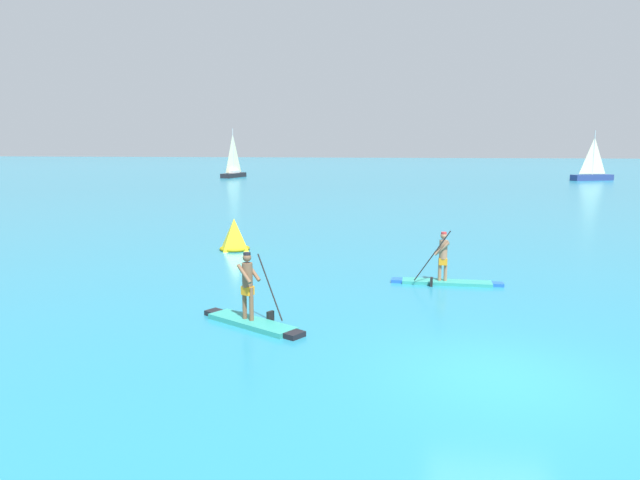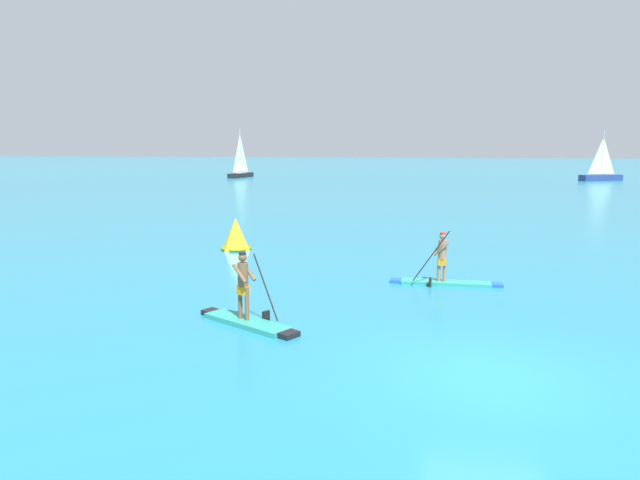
{
  "view_description": "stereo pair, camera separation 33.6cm",
  "coord_description": "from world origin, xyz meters",
  "px_view_note": "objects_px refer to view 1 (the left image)",
  "views": [
    {
      "loc": [
        -1.38,
        -10.94,
        4.38
      ],
      "look_at": [
        -5.3,
        9.53,
        0.98
      ],
      "focal_mm": 32.21,
      "sensor_mm": 36.0,
      "label": 1
    },
    {
      "loc": [
        -1.05,
        -10.88,
        4.38
      ],
      "look_at": [
        -5.3,
        9.53,
        0.98
      ],
      "focal_mm": 32.21,
      "sensor_mm": 36.0,
      "label": 2
    }
  ],
  "objects_px": {
    "race_marker_buoy": "(234,236)",
    "paddleboarder_mid_center": "(445,273)",
    "paddleboarder_near_left": "(251,311)",
    "sailboat_left_horizon": "(234,171)",
    "sailboat_right_horizon": "(592,174)"
  },
  "relations": [
    {
      "from": "sailboat_left_horizon",
      "to": "paddleboarder_mid_center",
      "type": "bearing_deg",
      "value": -146.95
    },
    {
      "from": "sailboat_right_horizon",
      "to": "paddleboarder_mid_center",
      "type": "bearing_deg",
      "value": 45.92
    },
    {
      "from": "paddleboarder_mid_center",
      "to": "sailboat_right_horizon",
      "type": "bearing_deg",
      "value": -108.73
    },
    {
      "from": "paddleboarder_mid_center",
      "to": "sailboat_right_horizon",
      "type": "height_order",
      "value": "sailboat_right_horizon"
    },
    {
      "from": "paddleboarder_near_left",
      "to": "sailboat_right_horizon",
      "type": "relative_size",
      "value": 0.46
    },
    {
      "from": "race_marker_buoy",
      "to": "sailboat_left_horizon",
      "type": "relative_size",
      "value": 0.2
    },
    {
      "from": "paddleboarder_near_left",
      "to": "sailboat_left_horizon",
      "type": "bearing_deg",
      "value": 138.38
    },
    {
      "from": "paddleboarder_mid_center",
      "to": "sailboat_left_horizon",
      "type": "relative_size",
      "value": 0.52
    },
    {
      "from": "paddleboarder_near_left",
      "to": "paddleboarder_mid_center",
      "type": "bearing_deg",
      "value": 76.73
    },
    {
      "from": "race_marker_buoy",
      "to": "paddleboarder_mid_center",
      "type": "bearing_deg",
      "value": -27.88
    },
    {
      "from": "sailboat_right_horizon",
      "to": "race_marker_buoy",
      "type": "bearing_deg",
      "value": 37.25
    },
    {
      "from": "paddleboarder_mid_center",
      "to": "sailboat_left_horizon",
      "type": "height_order",
      "value": "sailboat_left_horizon"
    },
    {
      "from": "sailboat_right_horizon",
      "to": "paddleboarder_near_left",
      "type": "bearing_deg",
      "value": 43.59
    },
    {
      "from": "paddleboarder_near_left",
      "to": "paddleboarder_mid_center",
      "type": "distance_m",
      "value": 7.19
    },
    {
      "from": "paddleboarder_near_left",
      "to": "race_marker_buoy",
      "type": "bearing_deg",
      "value": 140.14
    }
  ]
}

